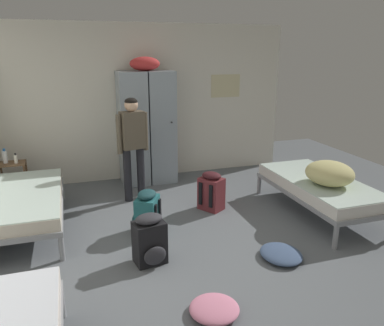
% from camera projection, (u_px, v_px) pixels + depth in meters
% --- Properties ---
extents(ground_plane, '(8.94, 8.94, 0.00)m').
position_uv_depth(ground_plane, '(200.00, 250.00, 4.31)').
color(ground_plane, slate).
extents(room_backdrop, '(5.00, 5.65, 2.60)m').
position_uv_depth(room_backdrop, '(67.00, 122.00, 4.77)').
color(room_backdrop, silver).
rests_on(room_backdrop, ground_plane).
extents(locker_bank, '(0.90, 0.55, 2.07)m').
position_uv_depth(locker_bank, '(147.00, 126.00, 6.31)').
color(locker_bank, '#8C99A3').
rests_on(locker_bank, ground_plane).
extents(shelf_unit, '(0.38, 0.30, 0.57)m').
position_uv_depth(shelf_unit, '(14.00, 177.00, 5.70)').
color(shelf_unit, brown).
rests_on(shelf_unit, ground_plane).
extents(bed_left_rear, '(0.90, 1.90, 0.49)m').
position_uv_depth(bed_left_rear, '(24.00, 201.00, 4.72)').
color(bed_left_rear, gray).
rests_on(bed_left_rear, ground_plane).
extents(bed_right, '(0.90, 1.90, 0.49)m').
position_uv_depth(bed_right, '(319.00, 187.00, 5.20)').
color(bed_right, gray).
rests_on(bed_right, ground_plane).
extents(bedding_heap, '(0.59, 0.65, 0.31)m').
position_uv_depth(bedding_heap, '(330.00, 173.00, 4.93)').
color(bedding_heap, '#D1C67F').
rests_on(bedding_heap, bed_right).
extents(person_traveler, '(0.47, 0.27, 1.53)m').
position_uv_depth(person_traveler, '(133.00, 140.00, 5.53)').
color(person_traveler, black).
rests_on(person_traveler, ground_plane).
extents(water_bottle, '(0.07, 0.07, 0.22)m').
position_uv_depth(water_bottle, '(5.00, 157.00, 5.60)').
color(water_bottle, white).
rests_on(water_bottle, shelf_unit).
extents(lotion_bottle, '(0.05, 0.05, 0.15)m').
position_uv_depth(lotion_bottle, '(16.00, 159.00, 5.60)').
color(lotion_bottle, white).
rests_on(lotion_bottle, shelf_unit).
extents(backpack_teal, '(0.41, 0.40, 0.55)m').
position_uv_depth(backpack_teal, '(147.00, 213.00, 4.67)').
color(backpack_teal, '#23666B').
rests_on(backpack_teal, ground_plane).
extents(backpack_black, '(0.35, 0.37, 0.55)m').
position_uv_depth(backpack_black, '(150.00, 240.00, 4.00)').
color(backpack_black, black).
rests_on(backpack_black, ground_plane).
extents(backpack_maroon, '(0.41, 0.40, 0.55)m').
position_uv_depth(backpack_maroon, '(212.00, 192.00, 5.37)').
color(backpack_maroon, maroon).
rests_on(backpack_maroon, ground_plane).
extents(clothes_pile_pink, '(0.43, 0.43, 0.10)m').
position_uv_depth(clothes_pile_pink, '(214.00, 309.00, 3.26)').
color(clothes_pile_pink, pink).
rests_on(clothes_pile_pink, ground_plane).
extents(clothes_pile_denim, '(0.44, 0.50, 0.10)m').
position_uv_depth(clothes_pile_denim, '(281.00, 254.00, 4.14)').
color(clothes_pile_denim, '#42567A').
rests_on(clothes_pile_denim, ground_plane).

